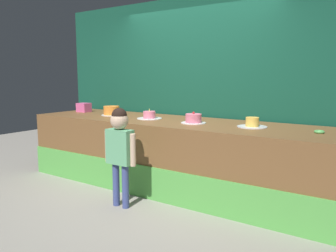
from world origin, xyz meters
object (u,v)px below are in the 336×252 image
(cake_far_left, at_px, (112,111))
(cake_center_right, at_px, (193,119))
(pink_box, at_px, (84,107))
(donut, at_px, (319,132))
(cake_far_right, at_px, (252,123))
(child_figure, at_px, (120,144))
(cake_center_left, at_px, (149,116))

(cake_far_left, distance_m, cake_center_right, 1.47)
(pink_box, distance_m, cake_center_right, 2.21)
(donut, distance_m, cake_far_right, 0.74)
(child_figure, bearing_deg, pink_box, 148.77)
(child_figure, bearing_deg, cake_far_right, 39.06)
(child_figure, distance_m, cake_far_right, 1.55)
(child_figure, height_order, cake_center_right, child_figure)
(pink_box, bearing_deg, donut, -1.70)
(cake_center_right, height_order, cake_far_right, cake_center_right)
(cake_center_right, bearing_deg, donut, 2.82)
(cake_center_right, bearing_deg, cake_center_left, 176.38)
(donut, xyz_separation_m, cake_far_left, (-2.94, -0.01, 0.05))
(pink_box, bearing_deg, child_figure, -31.23)
(donut, height_order, cake_far_left, cake_far_left)
(cake_far_right, bearing_deg, cake_center_right, -172.70)
(cake_far_left, height_order, cake_center_right, cake_center_right)
(pink_box, distance_m, cake_far_left, 0.74)
(child_figure, distance_m, cake_far_left, 1.40)
(donut, xyz_separation_m, cake_far_right, (-0.73, 0.02, 0.03))
(donut, bearing_deg, cake_center_right, -177.18)
(donut, relative_size, cake_far_right, 0.30)
(donut, height_order, cake_center_right, cake_center_right)
(child_figure, distance_m, cake_center_left, 0.99)
(cake_center_left, xyz_separation_m, cake_far_right, (1.47, 0.05, 0.00))
(child_figure, relative_size, donut, 11.10)
(donut, xyz_separation_m, cake_center_left, (-2.20, -0.03, 0.03))
(pink_box, height_order, cake_center_left, cake_center_left)
(child_figure, xyz_separation_m, cake_center_left, (-0.27, 0.92, 0.21))
(child_figure, relative_size, pink_box, 5.81)
(donut, bearing_deg, cake_far_right, 178.30)
(child_figure, height_order, pink_box, child_figure)
(cake_far_right, bearing_deg, cake_far_left, -179.26)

